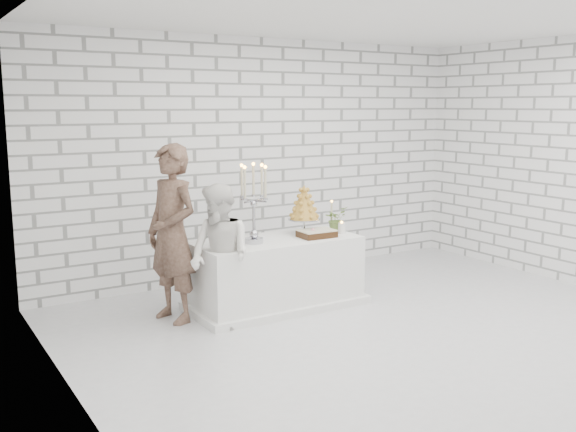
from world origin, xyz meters
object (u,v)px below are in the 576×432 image
object	(u,v)px
groom	(172,234)
croquembouche	(304,209)
bride	(220,256)
candelabra	(254,203)
cake_table	(277,273)

from	to	relation	value
groom	croquembouche	world-z (taller)	groom
groom	bride	size ratio (longest dim) A/B	1.27
groom	bride	xyz separation A→B (m)	(0.32, -0.43, -0.19)
bride	croquembouche	size ratio (longest dim) A/B	2.57
candelabra	croquembouche	world-z (taller)	candelabra
bride	croquembouche	distance (m)	1.30
cake_table	bride	size ratio (longest dim) A/B	1.26
groom	croquembouche	xyz separation A→B (m)	(1.53, -0.07, 0.13)
groom	croquembouche	distance (m)	1.54
cake_table	croquembouche	xyz separation A→B (m)	(0.41, 0.09, 0.65)
croquembouche	groom	bearing A→B (deg)	177.37
cake_table	croquembouche	distance (m)	0.77
cake_table	bride	xyz separation A→B (m)	(-0.80, -0.27, 0.34)
candelabra	croquembouche	distance (m)	0.74
cake_table	bride	bearing A→B (deg)	-161.26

